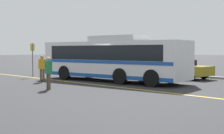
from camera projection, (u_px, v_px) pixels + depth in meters
ground_plane at (108, 81)px, 21.14m from camera, size 220.00×220.00×0.00m
lane_strip_0 at (88, 84)px, 19.44m from camera, size 30.55×0.20×0.01m
curb_strip at (168, 75)px, 25.85m from camera, size 38.55×0.36×0.15m
transit_bus at (112, 59)px, 20.92m from camera, size 11.05×3.75×3.04m
parked_car_0 at (67, 63)px, 31.87m from camera, size 4.71×1.98×1.50m
parked_car_1 at (114, 65)px, 27.54m from camera, size 4.52×2.09×1.63m
parked_car_2 at (181, 69)px, 23.10m from camera, size 4.60×2.09×1.38m
pedestrian_0 at (48, 71)px, 16.58m from camera, size 0.44×0.26×1.74m
pedestrian_1 at (42, 67)px, 20.62m from camera, size 0.46×0.45×1.74m
bus_stop_sign at (33, 56)px, 24.47m from camera, size 0.07×0.40×2.65m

